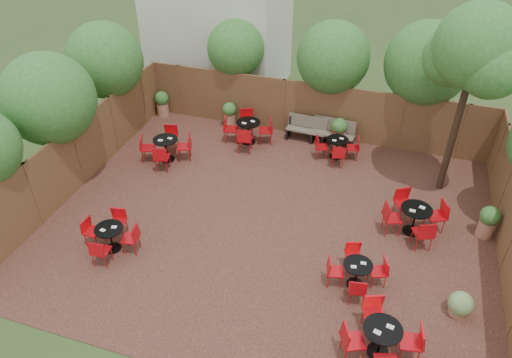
% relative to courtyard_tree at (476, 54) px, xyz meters
% --- Properties ---
extents(ground, '(80.00, 80.00, 0.00)m').
position_rel_courtyard_tree_xyz_m(ground, '(-4.48, -3.11, -4.26)').
color(ground, '#354F23').
rests_on(ground, ground).
extents(courtyard_paving, '(12.00, 10.00, 0.02)m').
position_rel_courtyard_tree_xyz_m(courtyard_paving, '(-4.48, -3.11, -4.25)').
color(courtyard_paving, '#381917').
rests_on(courtyard_paving, ground).
extents(fence_back, '(12.00, 0.08, 2.00)m').
position_rel_courtyard_tree_xyz_m(fence_back, '(-4.48, 1.89, -3.26)').
color(fence_back, brown).
rests_on(fence_back, ground).
extents(fence_left, '(0.08, 10.00, 2.00)m').
position_rel_courtyard_tree_xyz_m(fence_left, '(-10.48, -3.11, -3.26)').
color(fence_left, brown).
rests_on(fence_left, ground).
extents(overhang_foliage, '(15.45, 10.68, 2.74)m').
position_rel_courtyard_tree_xyz_m(overhang_foliage, '(-6.32, 0.00, -1.53)').
color(overhang_foliage, '#2C6922').
rests_on(overhang_foliage, ground).
extents(courtyard_tree, '(2.51, 2.41, 5.57)m').
position_rel_courtyard_tree_xyz_m(courtyard_tree, '(0.00, 0.00, 0.00)').
color(courtyard_tree, black).
rests_on(courtyard_tree, courtyard_paving).
extents(park_bench_left, '(1.42, 0.53, 0.86)m').
position_rel_courtyard_tree_xyz_m(park_bench_left, '(-4.51, 1.51, -3.80)').
color(park_bench_left, brown).
rests_on(park_bench_left, courtyard_paving).
extents(park_bench_right, '(1.51, 0.61, 0.91)m').
position_rel_courtyard_tree_xyz_m(park_bench_right, '(-3.58, 1.51, -3.77)').
color(park_bench_right, brown).
rests_on(park_bench_right, courtyard_paving).
extents(bistro_tables, '(9.58, 8.79, 0.93)m').
position_rel_courtyard_tree_xyz_m(bistro_tables, '(-4.32, -2.55, -3.80)').
color(bistro_tables, black).
rests_on(bistro_tables, courtyard_paving).
extents(planters, '(11.82, 4.00, 1.00)m').
position_rel_courtyard_tree_xyz_m(planters, '(-4.98, 0.75, -3.72)').
color(planters, '#A36D51').
rests_on(planters, courtyard_paving).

